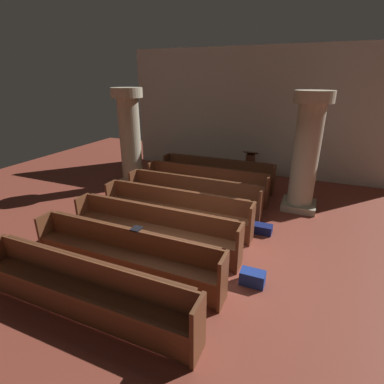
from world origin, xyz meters
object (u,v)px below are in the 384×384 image
Objects in this scene: pew_row_3 at (176,208)px; pew_row_5 at (125,253)px; pillar_aisle_side at (306,151)px; kneeler_box_blue at (252,278)px; pillar_far_side at (130,137)px; pew_row_6 at (84,289)px; lectern at (250,168)px; pew_row_2 at (192,193)px; hymn_book at (136,229)px; pew_row_4 at (154,227)px; pew_row_0 at (217,172)px; kneeler_box_navy at (263,229)px; pew_row_1 at (206,181)px.

pew_row_3 and pew_row_5 have the same top height.
kneeler_box_blue is at bearing -97.59° from pillar_aisle_side.
pillar_far_side reaches higher than pew_row_3.
pew_row_6 is (0.00, -3.18, 0.00)m from pew_row_3.
lectern is at bearing 134.73° from pillar_aisle_side.
lectern reaches higher than pew_row_2.
pillar_aisle_side is 5.06m from hymn_book.
hymn_book is 0.46× the size of kneeler_box_blue.
kneeler_box_blue is at bearing -9.63° from pew_row_4.
pew_row_3 is at bearing -139.28° from pillar_aisle_side.
pew_row_6 is 18.94× the size of hymn_book.
pew_row_0 is 1.00× the size of pew_row_3.
pillar_far_side is at bearing 160.71° from kneeler_box_navy.
kneeler_box_blue reaches higher than kneeler_box_navy.
pew_row_3 is at bearing 94.85° from hymn_book.
pew_row_1 is at bearing 90.00° from pew_row_5.
pillar_far_side is 4.31m from lectern.
pew_row_0 is at bearing 91.84° from hymn_book.
pillar_far_side is (-2.69, -1.01, 1.16)m from pew_row_0.
pew_row_2 is at bearing -154.65° from pillar_aisle_side.
pew_row_0 is 1.37m from lectern.
pew_row_0 is 1.00× the size of pew_row_4.
pew_row_0 is 8.72× the size of kneeler_box_navy.
pillar_aisle_side reaches higher than kneeler_box_navy.
pew_row_4 is at bearing 90.00° from pew_row_6.
lectern is at bearing 80.38° from pew_row_4.
pew_row_6 is at bearing -90.00° from pew_row_5.
pew_row_3 is at bearing 90.00° from pew_row_5.
pew_row_1 is 1.00× the size of pew_row_4.
lectern reaches higher than pew_row_1.
pillar_aisle_side is 4.13m from kneeler_box_blue.
kneeler_box_navy is (2.06, 0.51, -0.40)m from pew_row_3.
pew_row_2 is at bearing 131.79° from kneeler_box_blue.
pillar_far_side is at bearing -159.48° from pew_row_0.
pillar_aisle_side is at bearing -16.70° from pew_row_0.
kneeler_box_blue is at bearing 13.30° from hymn_book.
pew_row_4 is 1.20× the size of pillar_far_side.
pew_row_3 is at bearing 90.00° from pew_row_4.
pew_row_0 and pew_row_4 have the same top height.
pew_row_4 is at bearing 90.00° from pew_row_5.
pillar_far_side is 7.27× the size of kneeler_box_blue.
kneeler_box_navy is at bearing -37.98° from pew_row_1.
pew_row_1 and pew_row_3 have the same top height.
pew_row_3 is 1.00× the size of pew_row_4.
kneeler_box_blue is (2.24, -0.38, -0.37)m from pew_row_4.
pew_row_6 is 3.54× the size of lectern.
kneeler_box_blue is at bearing 16.95° from pew_row_5.
pew_row_3 is at bearing -90.00° from pew_row_1.
lectern is (0.90, 5.28, -0.05)m from pew_row_4.
pew_row_3 is 18.94× the size of hymn_book.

